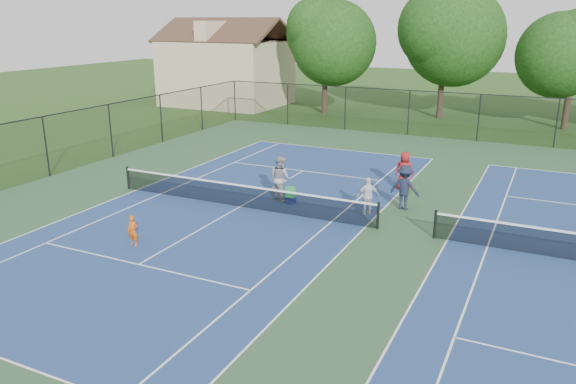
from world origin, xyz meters
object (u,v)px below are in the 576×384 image
at_px(tree_back_b, 446,31).
at_px(instructor, 280,178).
at_px(ball_crate, 291,200).
at_px(tree_back_a, 326,38).
at_px(bystander_a, 368,196).
at_px(tree_back_c, 575,50).
at_px(bystander_c, 404,171).
at_px(child_player, 133,231).
at_px(ball_hopper, 291,192).
at_px(bystander_b, 405,187).
at_px(clapboard_house, 227,70).

xyz_separation_m(tree_back_b, instructor, (-1.90, -24.41, -5.62)).
relative_size(instructor, ball_crate, 5.36).
distance_m(tree_back_a, bystander_a, 25.66).
xyz_separation_m(tree_back_c, bystander_c, (-6.50, -19.53, -4.59)).
height_order(tree_back_a, child_player, tree_back_a).
bearing_deg(ball_hopper, tree_back_a, 108.77).
relative_size(tree_back_a, bystander_a, 5.97).
distance_m(tree_back_a, bystander_b, 25.07).
height_order(bystander_c, ball_hopper, bystander_c).
xyz_separation_m(tree_back_c, ball_hopper, (-10.30, -23.65, -4.98)).
xyz_separation_m(bystander_a, bystander_c, (0.42, 4.01, 0.12)).
bearing_deg(clapboard_house, tree_back_c, 0.00).
bearing_deg(ball_hopper, tree_back_b, 86.98).
height_order(tree_back_c, bystander_a, tree_back_c).
bearing_deg(tree_back_b, instructor, -94.46).
height_order(tree_back_b, tree_back_c, tree_back_b).
bearing_deg(child_player, instructor, 65.79).
xyz_separation_m(tree_back_a, ball_crate, (7.70, -22.65, -5.89)).
height_order(bystander_a, bystander_b, bystander_b).
bearing_deg(bystander_a, instructor, -34.39).
xyz_separation_m(tree_back_c, bystander_b, (-5.78, -22.28, -4.55)).
relative_size(tree_back_c, ball_crate, 22.99).
height_order(child_player, bystander_a, bystander_a).
height_order(bystander_a, bystander_c, bystander_c).
height_order(instructor, bystander_c, instructor).
distance_m(clapboard_house, bystander_a, 31.68).
height_order(child_player, ball_hopper, child_player).
distance_m(tree_back_c, bystander_b, 23.46).
xyz_separation_m(tree_back_a, bystander_c, (11.50, -18.53, -5.15)).
height_order(instructor, ball_hopper, instructor).
distance_m(tree_back_a, tree_back_b, 9.24).
height_order(clapboard_house, bystander_c, clapboard_house).
bearing_deg(ball_crate, bystander_a, 1.98).
height_order(tree_back_a, tree_back_c, tree_back_a).
bearing_deg(bystander_c, tree_back_c, -113.17).
height_order(child_player, ball_crate, child_player).
bearing_deg(child_player, ball_hopper, 60.56).
xyz_separation_m(clapboard_house, child_player, (14.78, -30.19, -2.55)).
xyz_separation_m(instructor, bystander_c, (4.40, 3.87, -0.09)).
distance_m(tree_back_b, bystander_c, 21.46).
bearing_deg(bystander_b, tree_back_a, -55.56).
distance_m(tree_back_b, tree_back_c, 9.12).
relative_size(tree_back_b, bystander_a, 6.54).
height_order(tree_back_b, ball_crate, tree_back_b).
height_order(tree_back_b, instructor, tree_back_b).
height_order(child_player, instructor, instructor).
relative_size(tree_back_c, bystander_c, 4.73).
bearing_deg(instructor, bystander_a, -157.89).
bearing_deg(clapboard_house, child_player, -63.91).
bearing_deg(clapboard_house, bystander_b, -45.07).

